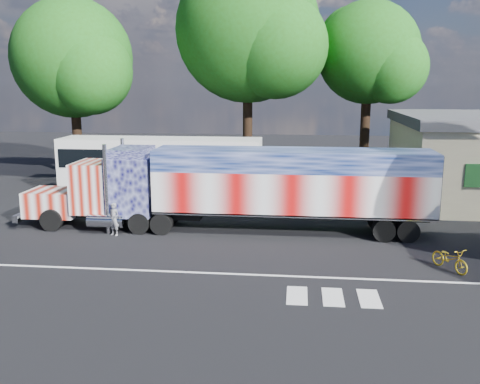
# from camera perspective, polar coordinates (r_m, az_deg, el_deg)

# --- Properties ---
(ground) EXTENTS (100.00, 100.00, 0.00)m
(ground) POSITION_cam_1_polar(r_m,az_deg,el_deg) (23.20, -0.81, -6.12)
(ground) COLOR black
(lane_markings) EXTENTS (30.00, 2.67, 0.01)m
(lane_markings) POSITION_cam_1_polar(r_m,az_deg,el_deg) (19.51, 2.87, -9.66)
(lane_markings) COLOR silver
(lane_markings) RESTS_ON ground
(semi_truck) EXTENTS (20.01, 3.16, 4.27)m
(semi_truck) POSITION_cam_1_polar(r_m,az_deg,el_deg) (25.52, 0.02, 0.64)
(semi_truck) COLOR black
(semi_truck) RESTS_ON ground
(coach_bus) EXTENTS (12.50, 2.91, 3.64)m
(coach_bus) POSITION_cam_1_polar(r_m,az_deg,el_deg) (33.76, -8.43, 2.74)
(coach_bus) COLOR white
(coach_bus) RESTS_ON ground
(woman) EXTENTS (0.66, 0.56, 1.56)m
(woman) POSITION_cam_1_polar(r_m,az_deg,el_deg) (25.70, -13.30, -2.84)
(woman) COLOR slate
(woman) RESTS_ON ground
(bicycle) EXTENTS (1.43, 1.82, 0.92)m
(bicycle) POSITION_cam_1_polar(r_m,az_deg,el_deg) (22.09, 21.48, -6.63)
(bicycle) COLOR gold
(bicycle) RESTS_ON ground
(tree_nw_a) EXTENTS (9.05, 8.62, 13.04)m
(tree_nw_a) POSITION_cam_1_polar(r_m,az_deg,el_deg) (41.59, -17.28, 13.41)
(tree_nw_a) COLOR black
(tree_nw_a) RESTS_ON ground
(tree_n_mid) EXTENTS (10.78, 10.26, 15.78)m
(tree_n_mid) POSITION_cam_1_polar(r_m,az_deg,el_deg) (39.54, 1.10, 16.82)
(tree_n_mid) COLOR black
(tree_n_mid) RESTS_ON ground
(tree_ne_a) EXTENTS (7.77, 7.40, 12.82)m
(tree_ne_a) POSITION_cam_1_polar(r_m,az_deg,el_deg) (40.98, 13.73, 14.16)
(tree_ne_a) COLOR black
(tree_ne_a) RESTS_ON ground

